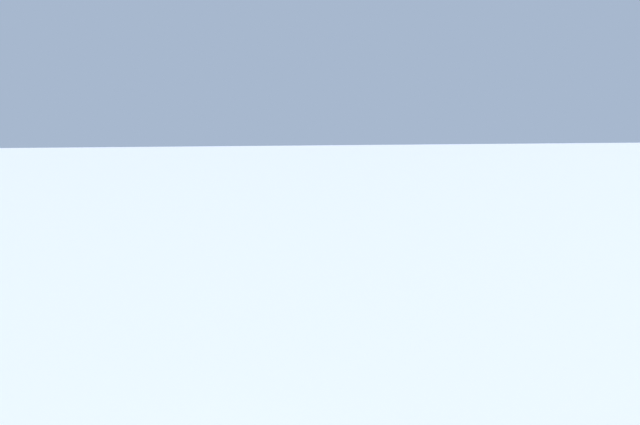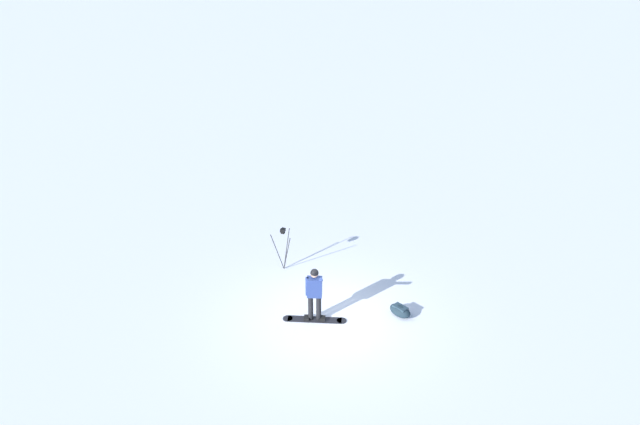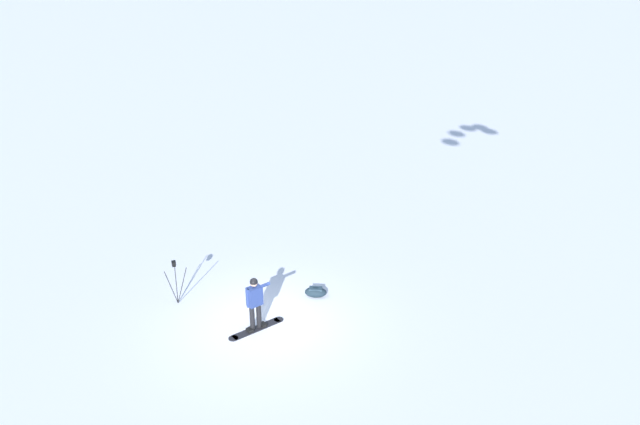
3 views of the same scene
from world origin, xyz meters
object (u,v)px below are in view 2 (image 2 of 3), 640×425
at_px(snowboard, 315,319).
at_px(camera_tripod, 283,241).
at_px(gear_bag_large, 400,311).
at_px(snowboarder, 315,290).

height_order(snowboard, camera_tripod, camera_tripod).
distance_m(snowboard, gear_bag_large, 2.37).
relative_size(snowboarder, gear_bag_large, 2.15).
distance_m(gear_bag_large, camera_tripod, 4.23).
bearing_deg(gear_bag_large, snowboarder, -152.42).
xyz_separation_m(snowboarder, snowboard, (0.01, -0.01, -0.95)).
distance_m(snowboard, camera_tripod, 2.99).
height_order(snowboard, gear_bag_large, gear_bag_large).
xyz_separation_m(gear_bag_large, camera_tripod, (-4.04, 0.94, 0.84)).
relative_size(snowboard, camera_tripod, 1.18).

